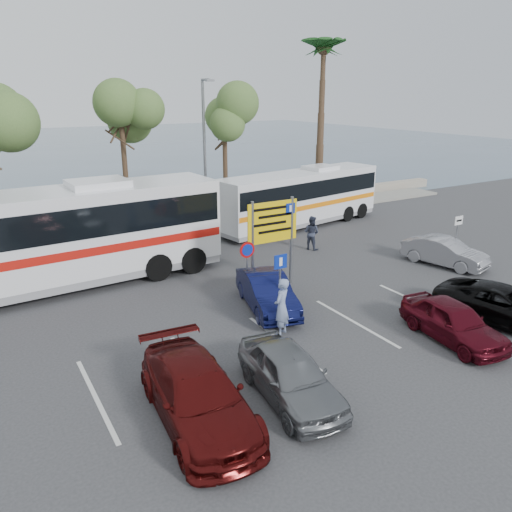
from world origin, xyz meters
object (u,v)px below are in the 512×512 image
coach_bus_left (51,242)px  pedestrian_far (311,233)px  car_maroon (197,394)px  suv_black (504,305)px  street_lamp_right (205,145)px  pedestrian_near (282,307)px  direction_sign (273,229)px  coach_bus_right (300,200)px  car_silver_a (290,375)px  car_silver_b (445,252)px  car_blue (267,292)px  car_red (453,321)px

coach_bus_left → pedestrian_far: 11.97m
car_maroon → suv_black: bearing=2.8°
street_lamp_right → pedestrian_near: 14.96m
direction_sign → coach_bus_right: (6.50, 7.30, -0.87)m
direction_sign → coach_bus_right: 9.81m
car_silver_a → suv_black: size_ratio=0.88×
pedestrian_far → direction_sign: bearing=101.2°
car_silver_a → pedestrian_far: 12.85m
car_maroon → direction_sign: bearing=50.8°
car_silver_a → car_silver_b: size_ratio=1.04×
car_blue → pedestrian_far: pedestrian_far is taller
car_blue → car_red: bearing=-38.2°
street_lamp_right → pedestrian_far: (2.39, -7.02, -3.75)m
car_maroon → car_silver_b: 14.95m
car_silver_a → car_silver_b: bearing=29.3°
coach_bus_right → street_lamp_right: bearing=146.1°
coach_bus_right → car_maroon: size_ratio=2.31×
car_red → street_lamp_right: bearing=98.8°
car_red → suv_black: (2.57, 0.00, -0.02)m
coach_bus_right → car_blue: bearing=-130.9°
direction_sign → car_red: size_ratio=0.96×
coach_bus_left → car_blue: 8.63m
coach_bus_left → car_silver_a: (3.82, -10.84, -1.27)m
street_lamp_right → pedestrian_far: size_ratio=4.73×
car_red → pedestrian_near: pedestrian_near is taller
suv_black → car_silver_b: bearing=43.6°
pedestrian_near → street_lamp_right: bearing=-139.0°
street_lamp_right → pedestrian_far: bearing=-71.2°
pedestrian_near → car_silver_b: bearing=157.7°
street_lamp_right → coach_bus_left: 11.64m
direction_sign → pedestrian_near: 4.39m
car_silver_b → pedestrian_far: bearing=113.1°
coach_bus_left → car_red: coach_bus_left is taller
direction_sign → suv_black: bearing=-52.9°
direction_sign → pedestrian_far: direction_sign is taller
car_silver_b → car_red: bearing=-152.1°
car_maroon → pedestrian_far: 14.24m
car_silver_a → car_maroon: 2.43m
direction_sign → pedestrian_near: (-1.95, -3.65, -1.47)m
car_blue → pedestrian_far: 7.57m
car_blue → pedestrian_near: bearing=-94.1°
coach_bus_right → suv_black: size_ratio=2.47×
pedestrian_near → pedestrian_far: size_ratio=1.14×
coach_bus_left → pedestrian_far: bearing=-4.1°
pedestrian_near → car_silver_a: bearing=27.1°
coach_bus_right → pedestrian_near: 13.84m
car_maroon → car_red: bearing=2.3°
coach_bus_left → car_blue: (6.22, -5.84, -1.29)m
pedestrian_far → coach_bus_right: bearing=-53.5°
car_maroon → car_red: size_ratio=1.27×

